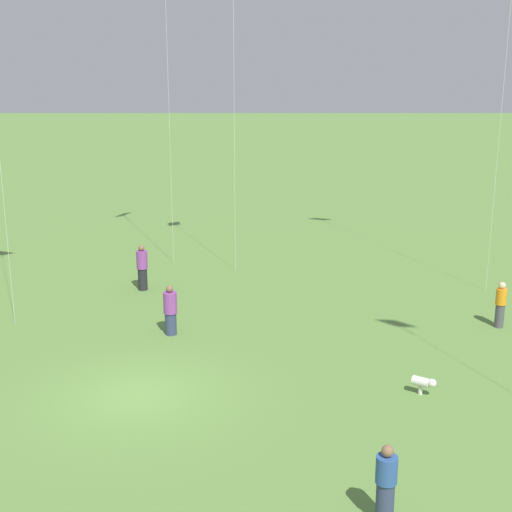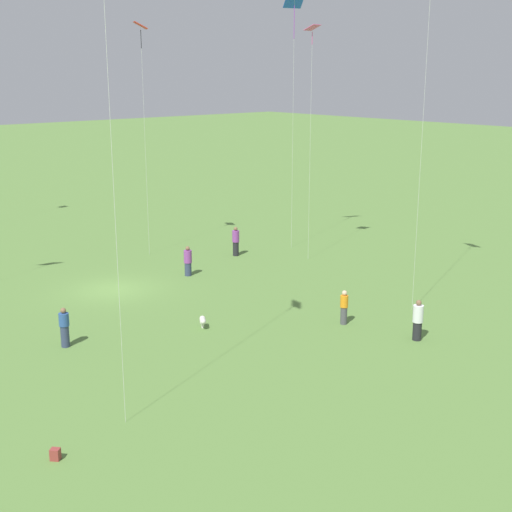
% 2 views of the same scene
% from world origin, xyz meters
% --- Properties ---
extents(ground_plane, '(240.00, 240.00, 0.00)m').
position_xyz_m(ground_plane, '(0.00, 0.00, 0.00)').
color(ground_plane, '#5B843D').
extents(person_0, '(0.52, 0.52, 1.85)m').
position_xyz_m(person_0, '(1.29, -9.55, 0.91)').
color(person_0, '#232328').
rests_on(person_0, ground_plane).
extents(person_1, '(0.49, 0.49, 1.72)m').
position_xyz_m(person_1, '(-0.40, -4.62, 0.84)').
color(person_1, '#333D5B').
rests_on(person_1, ground_plane).
extents(person_2, '(0.60, 0.60, 1.73)m').
position_xyz_m(person_2, '(-5.76, 5.65, 0.85)').
color(person_2, '#333D5B').
rests_on(person_2, ground_plane).
extents(person_4, '(0.47, 0.47, 1.62)m').
position_xyz_m(person_4, '(-11.65, -5.30, 0.81)').
color(person_4, '#4C4C51').
rests_on(person_4, ground_plane).
extents(dog_0, '(0.65, 0.53, 0.53)m').
position_xyz_m(dog_0, '(-7.84, -0.05, 0.36)').
color(dog_0, silver).
rests_on(dog_0, ground_plane).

